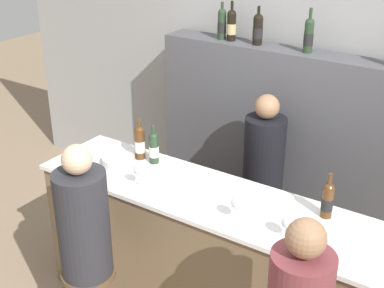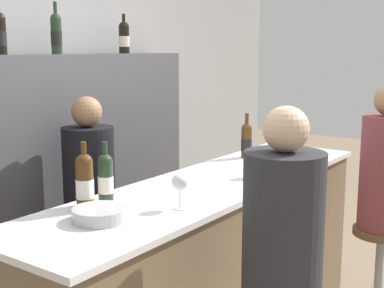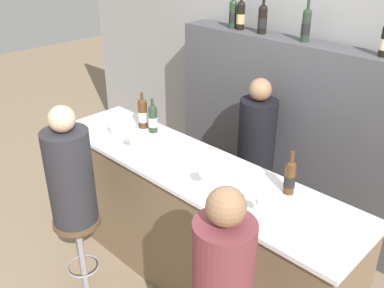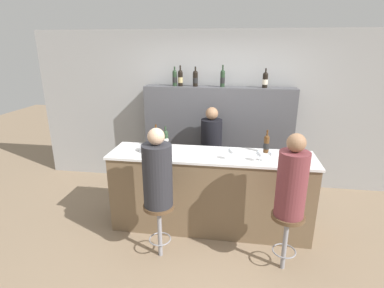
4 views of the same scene
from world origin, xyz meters
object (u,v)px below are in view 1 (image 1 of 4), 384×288
at_px(wine_bottle_counter_0, 140,142).
at_px(wine_glass_1, 237,204).
at_px(wine_bottle_backbar_2, 258,29).
at_px(wine_glass_0, 139,171).
at_px(bartender, 262,188).
at_px(guest_seated_left, 83,220).
at_px(wine_glass_3, 309,229).
at_px(metal_bowl, 118,160).
at_px(wine_bottle_counter_2, 328,200).
at_px(wine_bottle_backbar_3, 309,35).
at_px(wine_glass_2, 288,223).
at_px(wine_bottle_counter_1, 154,147).
at_px(wine_bottle_backbar_0, 222,24).
at_px(wine_bottle_backbar_1, 232,25).

xyz_separation_m(wine_bottle_counter_0, wine_glass_1, (1.01, -0.34, -0.02)).
bearing_deg(wine_bottle_backbar_2, wine_glass_0, -94.52).
bearing_deg(bartender, guest_seated_left, -105.79).
distance_m(wine_bottle_counter_0, wine_glass_1, 1.06).
distance_m(wine_glass_3, metal_bowl, 1.54).
distance_m(wine_bottle_counter_2, metal_bowl, 1.52).
xyz_separation_m(wine_bottle_backbar_2, metal_bowl, (-0.44, -1.25, -0.78)).
distance_m(wine_bottle_backbar_3, wine_glass_1, 1.60).
bearing_deg(metal_bowl, guest_seated_left, -65.59).
bearing_deg(wine_glass_3, wine_glass_1, 180.00).
distance_m(wine_glass_2, guest_seated_left, 1.22).
bearing_deg(wine_bottle_counter_1, wine_glass_0, -68.97).
height_order(wine_bottle_counter_0, wine_glass_3, wine_bottle_counter_0).
distance_m(wine_bottle_backbar_2, wine_glass_3, 1.92).
distance_m(wine_bottle_counter_2, wine_glass_3, 0.34).
bearing_deg(wine_bottle_backbar_2, wine_bottle_counter_0, -108.83).
xyz_separation_m(wine_bottle_backbar_2, guest_seated_left, (-0.13, -1.94, -0.80)).
bearing_deg(wine_glass_2, wine_glass_3, 0.00).
bearing_deg(wine_bottle_backbar_0, guest_seated_left, -83.99).
bearing_deg(wine_bottle_backbar_0, wine_bottle_backbar_2, -0.00).
bearing_deg(bartender, wine_glass_1, -72.29).
bearing_deg(wine_glass_2, wine_glass_0, 180.00).
distance_m(wine_bottle_counter_1, wine_bottle_backbar_2, 1.31).
relative_size(wine_bottle_counter_0, wine_bottle_backbar_2, 1.00).
bearing_deg(wine_glass_0, wine_bottle_counter_1, 111.03).
distance_m(wine_bottle_backbar_1, bartender, 1.36).
height_order(metal_bowl, bartender, bartender).
distance_m(wine_bottle_backbar_1, wine_bottle_backbar_2, 0.24).
relative_size(wine_glass_1, bartender, 0.11).
height_order(wine_bottle_counter_2, wine_glass_2, wine_bottle_counter_2).
distance_m(wine_bottle_backbar_0, wine_glass_0, 1.60).
height_order(wine_bottle_backbar_0, bartender, wine_bottle_backbar_0).
height_order(wine_bottle_backbar_2, wine_glass_1, wine_bottle_backbar_2).
bearing_deg(wine_bottle_counter_2, wine_bottle_backbar_2, 134.43).
xyz_separation_m(wine_bottle_counter_2, wine_glass_2, (-0.10, -0.34, -0.02)).
height_order(wine_glass_3, guest_seated_left, guest_seated_left).
relative_size(wine_bottle_counter_2, wine_glass_3, 2.06).
relative_size(wine_bottle_backbar_2, guest_seated_left, 0.35).
bearing_deg(wine_glass_0, wine_bottle_counter_2, 15.85).
xyz_separation_m(wine_bottle_counter_1, wine_bottle_backbar_2, (0.24, 1.09, 0.68)).
bearing_deg(wine_bottle_counter_1, wine_glass_3, -14.14).
xyz_separation_m(wine_glass_2, metal_bowl, (-1.41, 0.17, -0.07)).
bearing_deg(guest_seated_left, bartender, 74.21).
xyz_separation_m(wine_bottle_counter_1, metal_bowl, (-0.20, -0.16, -0.09)).
bearing_deg(wine_bottle_counter_0, wine_glass_0, -52.34).
bearing_deg(bartender, wine_bottle_counter_2, -42.47).
xyz_separation_m(wine_bottle_backbar_1, metal_bowl, (-0.20, -1.25, -0.78)).
bearing_deg(wine_bottle_backbar_1, wine_bottle_counter_0, -96.76).
distance_m(wine_glass_0, wine_glass_3, 1.20).
bearing_deg(wine_bottle_counter_2, wine_glass_1, -142.11).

